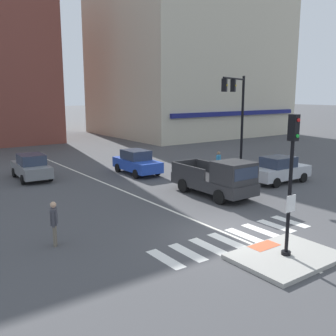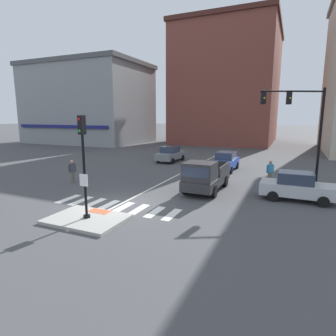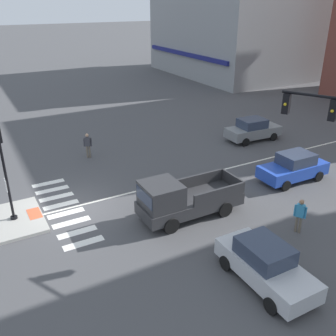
# 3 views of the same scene
# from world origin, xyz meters

# --- Properties ---
(ground_plane) EXTENTS (300.00, 300.00, 0.00)m
(ground_plane) POSITION_xyz_m (0.00, 0.00, 0.00)
(ground_plane) COLOR #474749
(traffic_island) EXTENTS (3.52, 2.57, 0.15)m
(traffic_island) POSITION_xyz_m (0.00, -2.66, 0.07)
(traffic_island) COLOR #A3A099
(traffic_island) RESTS_ON ground
(tactile_pad_front) EXTENTS (1.10, 0.60, 0.01)m
(tactile_pad_front) POSITION_xyz_m (0.00, -1.72, 0.15)
(tactile_pad_front) COLOR #DB5B38
(tactile_pad_front) RESTS_ON traffic_island
(signal_pole) EXTENTS (0.44, 0.38, 4.69)m
(signal_pole) POSITION_xyz_m (0.00, -2.67, 2.97)
(signal_pole) COLOR black
(signal_pole) RESTS_ON traffic_island
(crosswalk_stripe_a) EXTENTS (0.44, 1.80, 0.01)m
(crosswalk_stripe_a) POSITION_xyz_m (-3.32, -0.32, 0.00)
(crosswalk_stripe_a) COLOR silver
(crosswalk_stripe_a) RESTS_ON ground
(crosswalk_stripe_b) EXTENTS (0.44, 1.80, 0.01)m
(crosswalk_stripe_b) POSITION_xyz_m (-2.37, -0.32, 0.00)
(crosswalk_stripe_b) COLOR silver
(crosswalk_stripe_b) RESTS_ON ground
(crosswalk_stripe_c) EXTENTS (0.44, 1.80, 0.01)m
(crosswalk_stripe_c) POSITION_xyz_m (-1.42, -0.32, 0.00)
(crosswalk_stripe_c) COLOR silver
(crosswalk_stripe_c) RESTS_ON ground
(crosswalk_stripe_d) EXTENTS (0.44, 1.80, 0.01)m
(crosswalk_stripe_d) POSITION_xyz_m (-0.47, -0.32, 0.00)
(crosswalk_stripe_d) COLOR silver
(crosswalk_stripe_d) RESTS_ON ground
(crosswalk_stripe_e) EXTENTS (0.44, 1.80, 0.01)m
(crosswalk_stripe_e) POSITION_xyz_m (0.47, -0.32, 0.00)
(crosswalk_stripe_e) COLOR silver
(crosswalk_stripe_e) RESTS_ON ground
(crosswalk_stripe_f) EXTENTS (0.44, 1.80, 0.01)m
(crosswalk_stripe_f) POSITION_xyz_m (1.42, -0.32, 0.00)
(crosswalk_stripe_f) COLOR silver
(crosswalk_stripe_f) RESTS_ON ground
(crosswalk_stripe_g) EXTENTS (0.44, 1.80, 0.01)m
(crosswalk_stripe_g) POSITION_xyz_m (2.37, -0.32, 0.00)
(crosswalk_stripe_g) COLOR silver
(crosswalk_stripe_g) RESTS_ON ground
(crosswalk_stripe_h) EXTENTS (0.44, 1.80, 0.01)m
(crosswalk_stripe_h) POSITION_xyz_m (3.32, -0.32, 0.00)
(crosswalk_stripe_h) COLOR silver
(crosswalk_stripe_h) RESTS_ON ground
(lane_centre_line) EXTENTS (0.14, 28.00, 0.01)m
(lane_centre_line) POSITION_xyz_m (0.04, 10.00, 0.00)
(lane_centre_line) COLOR silver
(lane_centre_line) RESTS_ON ground
(building_far_block) EXTENTS (20.91, 14.55, 13.94)m
(building_far_block) POSITION_xyz_m (-26.02, 29.84, 6.99)
(building_far_block) COLOR gray
(building_far_block) RESTS_ON ground
(car_silver_cross_right) EXTENTS (4.12, 1.88, 1.64)m
(car_silver_cross_right) POSITION_xyz_m (8.95, 4.85, 0.81)
(car_silver_cross_right) COLOR silver
(car_silver_cross_right) RESTS_ON ground
(car_blue_eastbound_far) EXTENTS (1.91, 4.13, 1.64)m
(car_blue_eastbound_far) POSITION_xyz_m (3.15, 12.28, 0.81)
(car_blue_eastbound_far) COLOR #2347B7
(car_blue_eastbound_far) RESTS_ON ground
(car_grey_westbound_distant) EXTENTS (2.00, 4.18, 1.64)m
(car_grey_westbound_distant) POSITION_xyz_m (-3.26, 14.74, 0.81)
(car_grey_westbound_distant) COLOR slate
(car_grey_westbound_distant) RESTS_ON ground
(pickup_truck_charcoal_eastbound_mid) EXTENTS (2.08, 5.11, 2.08)m
(pickup_truck_charcoal_eastbound_mid) POSITION_xyz_m (3.56, 4.52, 0.98)
(pickup_truck_charcoal_eastbound_mid) COLOR #2D2D30
(pickup_truck_charcoal_eastbound_mid) RESTS_ON ground
(pedestrian_at_curb_left) EXTENTS (0.35, 0.50, 1.67)m
(pedestrian_at_curb_left) POSITION_xyz_m (-5.93, 2.96, 0.98)
(pedestrian_at_curb_left) COLOR #6B6051
(pedestrian_at_curb_left) RESTS_ON ground
(pedestrian_waiting_far_side) EXTENTS (0.48, 0.37, 1.67)m
(pedestrian_waiting_far_side) POSITION_xyz_m (7.20, 8.45, 0.98)
(pedestrian_waiting_far_side) COLOR #6B6051
(pedestrian_waiting_far_side) RESTS_ON ground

